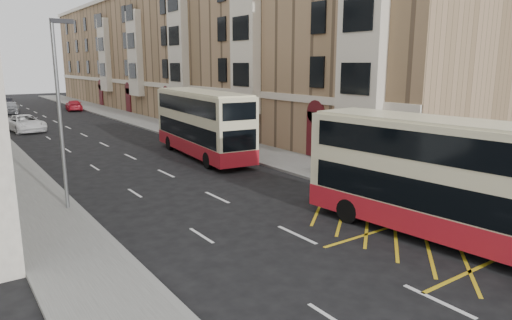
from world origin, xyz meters
TOP-DOWN VIEW (x-y plane):
  - ground at (0.00, 0.00)m, footprint 200.00×200.00m
  - pavement_right at (8.00, 30.00)m, footprint 4.00×120.00m
  - kerb_right at (6.00, 30.00)m, footprint 0.25×120.00m
  - kerb_left at (-6.00, 30.00)m, footprint 0.25×120.00m
  - road_markings at (0.00, 45.00)m, footprint 10.00×110.00m
  - terrace_right at (14.88, 45.38)m, footprint 10.75×79.00m
  - guard_railing at (6.25, 5.75)m, footprint 0.06×6.56m
  - street_lamp_near at (-6.35, 12.00)m, footprint 0.93×0.18m
  - double_decker_front at (4.06, 0.45)m, footprint 3.63×11.29m
  - double_decker_rear at (4.19, 19.20)m, footprint 3.70×11.54m
  - litter_bin at (6.78, 0.15)m, footprint 0.62×0.62m
  - pedestrian_near at (7.65, 0.72)m, footprint 0.61×0.44m
  - pedestrian_mid at (9.61, 1.05)m, footprint 0.93×0.78m
  - pedestrian_far at (6.98, 6.29)m, footprint 1.01×0.51m
  - white_van at (-3.98, 39.41)m, footprint 3.48×6.01m
  - car_silver at (-2.76, 58.19)m, footprint 2.52×4.86m
  - car_dark at (-2.66, 64.63)m, footprint 2.42×4.98m
  - car_red at (4.78, 57.30)m, footprint 2.71×5.12m

SIDE VIEW (x-z plane):
  - ground at x=0.00m, z-range 0.00..0.00m
  - road_markings at x=0.00m, z-range 0.00..0.01m
  - pavement_right at x=8.00m, z-range 0.00..0.15m
  - kerb_right at x=6.00m, z-range 0.00..0.15m
  - kerb_left at x=-6.00m, z-range 0.00..0.15m
  - litter_bin at x=6.78m, z-range 0.17..1.20m
  - car_red at x=4.78m, z-range 0.00..1.41m
  - car_dark at x=-2.66m, z-range 0.00..1.57m
  - white_van at x=-3.98m, z-range 0.00..1.57m
  - car_silver at x=-2.76m, z-range 0.00..1.58m
  - guard_railing at x=6.25m, z-range 0.35..1.36m
  - pedestrian_near at x=7.65m, z-range 0.15..1.71m
  - pedestrian_far at x=6.98m, z-range 0.15..1.82m
  - pedestrian_mid at x=9.61m, z-range 0.15..1.88m
  - double_decker_front at x=4.06m, z-range 0.04..4.47m
  - double_decker_rear at x=4.19m, z-range 0.04..4.57m
  - street_lamp_near at x=-6.35m, z-range 0.64..8.64m
  - terrace_right at x=14.88m, z-range -0.10..15.15m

